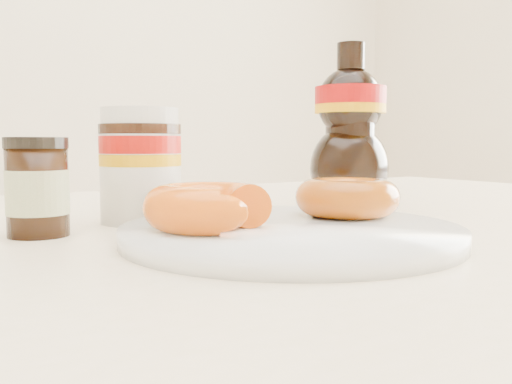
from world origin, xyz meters
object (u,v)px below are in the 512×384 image
donut_bitten (208,207)px  syrup_bottle (350,126)px  donut_whole (347,197)px  dark_jar (37,188)px  nutella_jar (141,161)px  dining_table (252,315)px  plate (291,233)px

donut_bitten → syrup_bottle: bearing=52.6°
donut_bitten → donut_whole: (0.14, 0.00, -0.00)m
donut_whole → dark_jar: size_ratio=1.12×
donut_whole → dark_jar: 0.26m
nutella_jar → syrup_bottle: bearing=-2.0°
dining_table → plate: bearing=-101.9°
donut_bitten → donut_whole: 0.14m
dining_table → plate: (-0.02, -0.09, 0.09)m
syrup_bottle → donut_whole: bearing=-132.3°
plate → nutella_jar: 0.18m
plate → dark_jar: dark_jar is taller
nutella_jar → syrup_bottle: (0.26, -0.01, 0.04)m
donut_bitten → nutella_jar: nutella_jar is taller
dining_table → nutella_jar: nutella_jar is taller
syrup_bottle → dark_jar: 0.36m
plate → dark_jar: (-0.16, 0.13, 0.03)m
plate → donut_bitten: bearing=165.6°
donut_whole → syrup_bottle: size_ratio=0.47×
plate → donut_whole: 0.08m
donut_bitten → dark_jar: size_ratio=1.17×
donut_bitten → syrup_bottle: syrup_bottle is taller
plate → dark_jar: 0.21m
plate → syrup_bottle: size_ratio=1.37×
donut_bitten → nutella_jar: 0.15m
plate → donut_bitten: size_ratio=2.76×
dining_table → nutella_jar: size_ratio=12.83×
syrup_bottle → dark_jar: bearing=-176.4°
dining_table → dark_jar: (-0.18, 0.05, 0.12)m
plate → nutella_jar: nutella_jar is taller
syrup_bottle → nutella_jar: bearing=178.0°
plate → syrup_bottle: syrup_bottle is taller
dining_table → donut_whole: donut_whole is taller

